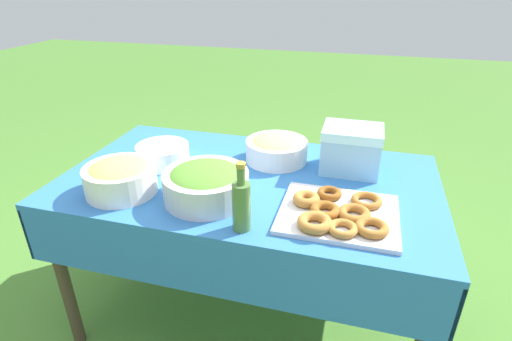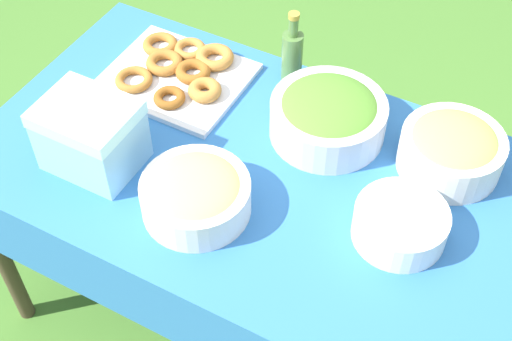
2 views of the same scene
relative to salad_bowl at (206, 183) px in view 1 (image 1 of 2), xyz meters
name	(u,v)px [view 1 (image 1 of 2)]	position (x,y,z in m)	size (l,w,h in m)	color
ground_plane	(250,311)	(0.10, 0.20, -0.80)	(14.00, 14.00, 0.00)	#477A2D
picnic_table	(249,198)	(0.10, 0.20, -0.16)	(1.49, 0.85, 0.74)	#2D6BB2
salad_bowl	(206,183)	(0.00, 0.00, 0.00)	(0.31, 0.31, 0.13)	silver
pasta_bowl	(277,148)	(0.17, 0.39, -0.01)	(0.27, 0.27, 0.11)	white
donut_platter	(338,213)	(0.47, 0.00, -0.05)	(0.40, 0.34, 0.05)	silver
plate_stack	(163,154)	(-0.29, 0.23, -0.02)	(0.22, 0.22, 0.08)	white
olive_oil_bottle	(241,204)	(0.18, -0.15, 0.03)	(0.06, 0.06, 0.24)	#4C7238
fruit_bowl	(120,176)	(-0.33, -0.04, 0.00)	(0.26, 0.26, 0.13)	white
cooler_box	(351,149)	(0.49, 0.38, 0.03)	(0.24, 0.19, 0.19)	#8CC6E5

